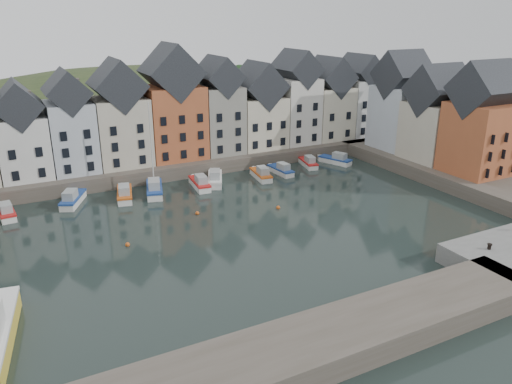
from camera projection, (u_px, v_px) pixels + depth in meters
ground at (255, 232)px, 57.77m from camera, size 260.00×260.00×0.00m
far_quay at (172, 160)px, 82.50m from camera, size 90.00×16.00×2.00m
right_quay at (461, 172)px, 75.93m from camera, size 14.00×54.00×2.00m
near_wall at (271, 361)px, 34.72m from camera, size 50.00×6.00×2.00m
hillside at (140, 213)px, 110.66m from camera, size 153.60×70.40×64.00m
far_terrace at (192, 113)px, 79.56m from camera, size 72.37×8.16×17.78m
right_terrace at (438, 116)px, 77.06m from camera, size 8.30×24.25×16.36m
mooring_buoys at (205, 221)px, 60.44m from camera, size 20.50×5.50×0.50m
boat_a at (6, 212)px, 61.73m from camera, size 2.28×5.84×2.19m
boat_b at (73, 199)px, 65.80m from camera, size 4.32×6.39×2.36m
boat_c at (125, 194)px, 67.65m from camera, size 3.28×6.50×2.39m
boat_d at (154, 188)px, 69.41m from camera, size 3.83×7.09×12.95m
boat_e at (200, 183)px, 71.98m from camera, size 2.44×6.14×2.30m
boat_f at (215, 179)px, 73.79m from camera, size 4.46×6.77×2.50m
boat_g at (261, 174)px, 76.02m from camera, size 2.62×6.01×2.23m
boat_h at (281, 170)px, 78.28m from camera, size 2.01×5.54×2.09m
boat_i at (308, 163)px, 82.14m from camera, size 2.87×5.68×2.09m
boat_j at (336, 160)px, 83.66m from camera, size 3.74×5.93×2.18m
mooring_bollard at (489, 246)px, 48.89m from camera, size 0.48×0.48×0.56m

